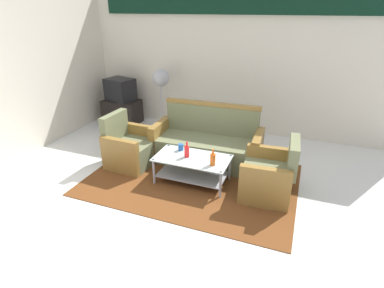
# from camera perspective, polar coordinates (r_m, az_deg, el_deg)

# --- Properties ---
(ground_plane) EXTENTS (14.00, 14.00, 0.00)m
(ground_plane) POSITION_cam_1_polar(r_m,az_deg,el_deg) (4.08, -1.95, -12.16)
(ground_plane) COLOR white
(wall_back) EXTENTS (6.52, 0.19, 2.80)m
(wall_back) POSITION_cam_1_polar(r_m,az_deg,el_deg) (6.27, 9.14, 15.45)
(wall_back) COLOR silver
(wall_back) RESTS_ON ground
(rug) EXTENTS (3.10, 2.13, 0.01)m
(rug) POSITION_cam_1_polar(r_m,az_deg,el_deg) (4.69, 0.01, -6.63)
(rug) COLOR brown
(rug) RESTS_ON ground
(couch) EXTENTS (1.82, 0.80, 0.96)m
(couch) POSITION_cam_1_polar(r_m,az_deg,el_deg) (5.10, 2.88, -0.04)
(couch) COLOR #6B704C
(couch) RESTS_ON rug
(armchair_left) EXTENTS (0.73, 0.79, 0.85)m
(armchair_left) POSITION_cam_1_polar(r_m,az_deg,el_deg) (5.12, -11.55, -0.81)
(armchair_left) COLOR #6B704C
(armchair_left) RESTS_ON rug
(armchair_right) EXTENTS (0.74, 0.80, 0.85)m
(armchair_right) POSITION_cam_1_polar(r_m,az_deg,el_deg) (4.34, 14.32, -5.99)
(armchair_right) COLOR #6B704C
(armchair_right) RESTS_ON rug
(coffee_table) EXTENTS (1.10, 0.60, 0.40)m
(coffee_table) POSITION_cam_1_polar(r_m,az_deg,el_deg) (4.51, 0.06, -4.12)
(coffee_table) COLOR silver
(coffee_table) RESTS_ON rug
(bottle_orange) EXTENTS (0.07, 0.07, 0.24)m
(bottle_orange) POSITION_cam_1_polar(r_m,az_deg,el_deg) (4.21, 3.93, -2.87)
(bottle_orange) COLOR #D85919
(bottle_orange) RESTS_ON coffee_table
(bottle_red) EXTENTS (0.07, 0.07, 0.24)m
(bottle_red) POSITION_cam_1_polar(r_m,az_deg,el_deg) (4.43, -0.98, -1.36)
(bottle_red) COLOR red
(bottle_red) RESTS_ON coffee_table
(cup) EXTENTS (0.08, 0.08, 0.10)m
(cup) POSITION_cam_1_polar(r_m,az_deg,el_deg) (4.65, -2.13, -0.60)
(cup) COLOR #2659A5
(cup) RESTS_ON coffee_table
(tv_stand) EXTENTS (0.80, 0.50, 0.52)m
(tv_stand) POSITION_cam_1_polar(r_m,az_deg,el_deg) (7.08, -12.99, 6.04)
(tv_stand) COLOR black
(tv_stand) RESTS_ON ground
(television) EXTENTS (0.69, 0.58, 0.48)m
(television) POSITION_cam_1_polar(r_m,az_deg,el_deg) (6.95, -13.36, 9.95)
(television) COLOR black
(television) RESTS_ON tv_stand
(pedestal_fan) EXTENTS (0.36, 0.36, 1.27)m
(pedestal_fan) POSITION_cam_1_polar(r_m,az_deg,el_deg) (6.44, -5.87, 11.67)
(pedestal_fan) COLOR #2D2D33
(pedestal_fan) RESTS_ON ground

